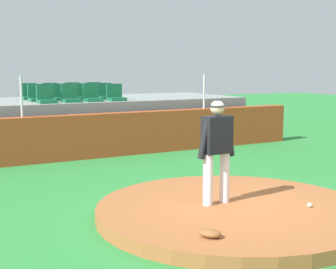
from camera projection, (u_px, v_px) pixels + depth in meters
name	position (u px, v px, depth m)	size (l,w,h in m)	color
ground_plane	(232.00, 217.00, 7.94)	(60.00, 60.00, 0.00)	#2B8037
pitchers_mound	(232.00, 211.00, 7.93)	(4.42, 4.42, 0.20)	#98572E
pitcher	(217.00, 143.00, 7.89)	(0.73, 0.28, 1.72)	white
baseball	(310.00, 205.00, 7.79)	(0.07, 0.07, 0.07)	white
fielding_glove	(210.00, 234.00, 6.40)	(0.30, 0.20, 0.11)	brown
brick_barrier	(96.00, 136.00, 13.18)	(12.91, 0.40, 1.18)	#A1431F
fence_post_left	(21.00, 97.00, 12.10)	(0.06, 0.06, 1.03)	silver
fence_post_right	(204.00, 92.00, 14.69)	(0.06, 0.06, 1.03)	silver
bleacher_platform	(67.00, 122.00, 15.33)	(10.99, 3.86, 1.44)	gray
stadium_chair_0	(46.00, 98.00, 13.48)	(0.48, 0.44, 0.50)	#17603D
stadium_chair_1	(71.00, 97.00, 13.85)	(0.48, 0.44, 0.50)	#17603D
stadium_chair_2	(92.00, 96.00, 14.15)	(0.48, 0.44, 0.50)	#17603D
stadium_chair_3	(116.00, 95.00, 14.47)	(0.48, 0.44, 0.50)	#17603D
stadium_chair_4	(37.00, 96.00, 14.25)	(0.48, 0.44, 0.50)	#17603D
stadium_chair_5	(61.00, 95.00, 14.60)	(0.48, 0.44, 0.50)	#17603D
stadium_chair_6	(82.00, 95.00, 14.91)	(0.48, 0.44, 0.50)	#17603D
stadium_chair_7	(105.00, 94.00, 15.29)	(0.48, 0.44, 0.50)	#17603D
stadium_chair_8	(30.00, 94.00, 15.07)	(0.48, 0.44, 0.50)	#17603D
stadium_chair_9	(51.00, 94.00, 15.37)	(0.48, 0.44, 0.50)	#17603D
stadium_chair_10	(73.00, 93.00, 15.74)	(0.48, 0.44, 0.50)	#17603D
stadium_chair_11	(95.00, 93.00, 16.07)	(0.48, 0.44, 0.50)	#17603D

